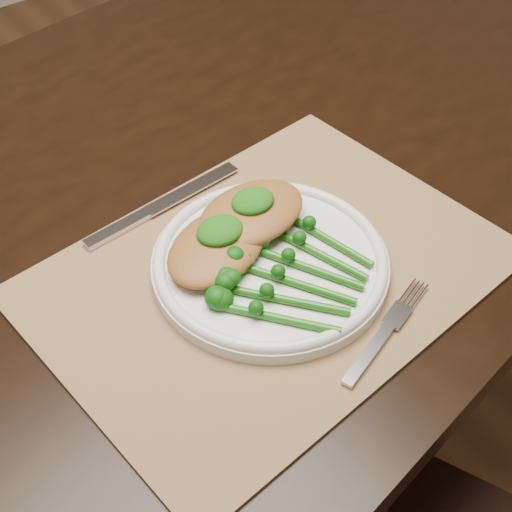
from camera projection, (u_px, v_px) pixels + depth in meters
floor at (173, 426)px, 1.51m from camera, size 4.00×4.00×0.00m
dining_table at (197, 352)px, 1.18m from camera, size 1.71×1.12×0.75m
placemat at (269, 272)px, 0.79m from camera, size 0.52×0.40×0.00m
dinner_plate at (270, 262)px, 0.78m from camera, size 0.26×0.26×0.02m
knife at (149, 212)px, 0.85m from camera, size 0.22×0.03×0.01m
fork at (391, 324)px, 0.73m from camera, size 0.16×0.06×0.00m
chicken_fillet_left at (217, 246)px, 0.77m from camera, size 0.16×0.14×0.03m
chicken_fillet_right at (251, 213)px, 0.80m from camera, size 0.14×0.11×0.03m
pesto_dollop_left at (220, 231)px, 0.77m from camera, size 0.05×0.05×0.02m
pesto_dollop_right at (253, 201)px, 0.79m from camera, size 0.05×0.04×0.02m
broccolini_bundle at (301, 275)px, 0.76m from camera, size 0.21×0.22×0.04m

